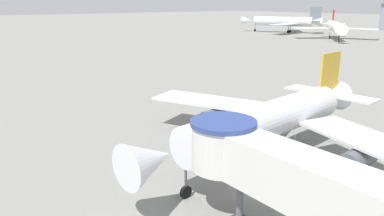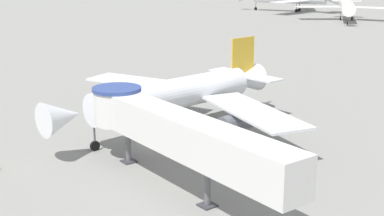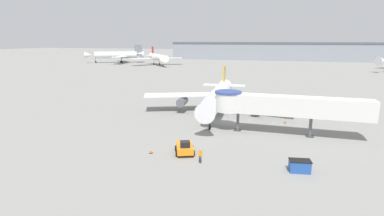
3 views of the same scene
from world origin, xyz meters
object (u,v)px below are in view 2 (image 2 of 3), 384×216
Objects in this scene: background_jet_red_tail at (347,6)px; jet_bridge at (169,129)px; traffic_cone_starboard_wing at (244,166)px; main_airplane at (178,94)px.

jet_bridge is at bearing -97.13° from background_jet_red_tail.
traffic_cone_starboard_wing is 0.03× the size of background_jet_red_tail.
main_airplane is 1.17× the size of background_jet_red_tail.
main_airplane is 1.35× the size of jet_bridge.
main_airplane is 115.02m from background_jet_red_tail.
background_jet_red_tail is at bearing 122.83° from traffic_cone_starboard_wing.
jet_bridge is (10.93, -8.89, 0.84)m from main_airplane.
background_jet_red_tail reaches higher than jet_bridge.
jet_bridge is 7.78m from traffic_cone_starboard_wing.
main_airplane reaches higher than jet_bridge.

